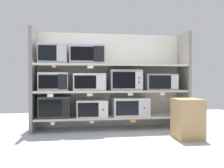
{
  "coord_description": "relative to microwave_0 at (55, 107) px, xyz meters",
  "views": [
    {
      "loc": [
        -0.53,
        -3.71,
        0.81
      ],
      "look_at": [
        0.0,
        0.0,
        0.73
      ],
      "focal_mm": 37.13,
      "sensor_mm": 36.0,
      "label": 1
    }
  ],
  "objects": [
    {
      "name": "microwave_2",
      "position": [
        1.2,
        0.0,
        -0.02
      ],
      "size": [
        0.57,
        0.43,
        0.29
      ],
      "color": "silver",
      "rests_on": "shelf_0"
    },
    {
      "name": "price_tag_7",
      "position": [
        0.01,
        -0.22,
        0.62
      ],
      "size": [
        0.06,
        0.0,
        0.03
      ],
      "primitive_type": "cube",
      "color": "orange"
    },
    {
      "name": "price_tag_3",
      "position": [
        -0.04,
        -0.22,
        0.19
      ],
      "size": [
        0.09,
        0.0,
        0.05
      ],
      "primitive_type": "cube",
      "color": "white"
    },
    {
      "name": "back_panel",
      "position": [
        0.9,
        0.25,
        0.41
      ],
      "size": [
        2.6,
        0.04,
        1.58
      ],
      "primitive_type": "cube",
      "color": "beige",
      "rests_on": "ground"
    },
    {
      "name": "price_tag_0",
      "position": [
        -0.01,
        -0.22,
        -0.22
      ],
      "size": [
        0.06,
        0.0,
        0.05
      ],
      "primitive_type": "cube",
      "color": "white"
    },
    {
      "name": "shelf_2",
      "position": [
        0.9,
        0.0,
        0.65
      ],
      "size": [
        2.4,
        0.45,
        0.03
      ],
      "primitive_type": "cube",
      "color": "beige"
    },
    {
      "name": "microwave_7",
      "position": [
        -0.02,
        0.0,
        0.82
      ],
      "size": [
        0.43,
        0.39,
        0.3
      ],
      "color": "#BBBDBF",
      "rests_on": "shelf_2"
    },
    {
      "name": "microwave_1",
      "position": [
        0.58,
        -0.0,
        -0.03
      ],
      "size": [
        0.48,
        0.44,
        0.26
      ],
      "color": "silver",
      "rests_on": "shelf_0"
    },
    {
      "name": "price_tag_2",
      "position": [
        1.2,
        -0.22,
        -0.22
      ],
      "size": [
        0.09,
        0.0,
        0.04
      ],
      "primitive_type": "cube",
      "color": "orange"
    },
    {
      "name": "microwave_4",
      "position": [
        0.54,
        0.0,
        0.39
      ],
      "size": [
        0.5,
        0.4,
        0.27
      ],
      "color": "silver",
      "rests_on": "shelf_1"
    },
    {
      "name": "microwave_5",
      "position": [
        1.12,
        0.0,
        0.42
      ],
      "size": [
        0.5,
        0.42,
        0.33
      ],
      "color": "#A0A5AD",
      "rests_on": "shelf_1"
    },
    {
      "name": "price_tag_1",
      "position": [
        0.56,
        -0.22,
        -0.22
      ],
      "size": [
        0.06,
        0.0,
        0.03
      ],
      "primitive_type": "cube",
      "color": "white"
    },
    {
      "name": "shelf_1",
      "position": [
        0.9,
        0.0,
        0.24
      ],
      "size": [
        2.4,
        0.45,
        0.03
      ],
      "primitive_type": "cube",
      "color": "beige"
    },
    {
      "name": "microwave_0",
      "position": [
        0.0,
        0.0,
        0.0
      ],
      "size": [
        0.48,
        0.38,
        0.33
      ],
      "color": "#2B332D",
      "rests_on": "shelf_0"
    },
    {
      "name": "microwave_6",
      "position": [
        1.7,
        -0.0,
        0.38
      ],
      "size": [
        0.51,
        0.39,
        0.26
      ],
      "color": "#A0A5A9",
      "rests_on": "shelf_1"
    },
    {
      "name": "shelf_0",
      "position": [
        0.9,
        0.0,
        -0.18
      ],
      "size": [
        2.4,
        0.45,
        0.03
      ],
      "primitive_type": "cube",
      "color": "beige",
      "rests_on": "ground"
    },
    {
      "name": "price_tag_4",
      "position": [
        0.53,
        -0.22,
        0.2
      ],
      "size": [
        0.09,
        0.0,
        0.04
      ],
      "primitive_type": "cube",
      "color": "beige"
    },
    {
      "name": "shipping_carton",
      "position": [
        1.83,
        -0.76,
        -0.11
      ],
      "size": [
        0.35,
        0.35,
        0.54
      ],
      "primitive_type": "cube",
      "color": "tan",
      "rests_on": "ground"
    },
    {
      "name": "price_tag_5",
      "position": [
        1.16,
        -0.22,
        0.2
      ],
      "size": [
        0.08,
        0.0,
        0.04
      ],
      "primitive_type": "cube",
      "color": "beige"
    },
    {
      "name": "ground",
      "position": [
        0.9,
        -1.0,
        -0.39
      ],
      "size": [
        6.4,
        6.0,
        0.02
      ],
      "primitive_type": "cube",
      "color": "#B2B7BC"
    },
    {
      "name": "upright_right",
      "position": [
        2.14,
        0.0,
        0.41
      ],
      "size": [
        0.05,
        0.45,
        1.58
      ],
      "primitive_type": "cube",
      "color": "gray",
      "rests_on": "ground"
    },
    {
      "name": "price_tag_6",
      "position": [
        1.67,
        -0.22,
        0.2
      ],
      "size": [
        0.07,
        0.0,
        0.04
      ],
      "primitive_type": "cube",
      "color": "white"
    },
    {
      "name": "microwave_3",
      "position": [
        -0.02,
        0.0,
        0.39
      ],
      "size": [
        0.44,
        0.34,
        0.28
      ],
      "color": "silver",
      "rests_on": "shelf_1"
    },
    {
      "name": "microwave_8",
      "position": [
        0.5,
        0.0,
        0.82
      ],
      "size": [
        0.53,
        0.42,
        0.29
      ],
      "color": "#B1B0C3",
      "rests_on": "shelf_2"
    },
    {
      "name": "upright_left",
      "position": [
        -0.33,
        0.0,
        0.41
      ],
      "size": [
        0.05,
        0.45,
        1.58
      ],
      "primitive_type": "cube",
      "color": "gray",
      "rests_on": "ground"
    },
    {
      "name": "price_tag_8",
      "position": [
        0.54,
        -0.22,
        0.61
      ],
      "size": [
        0.09,
        0.0,
        0.04
      ],
      "primitive_type": "cube",
      "color": "white"
    }
  ]
}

